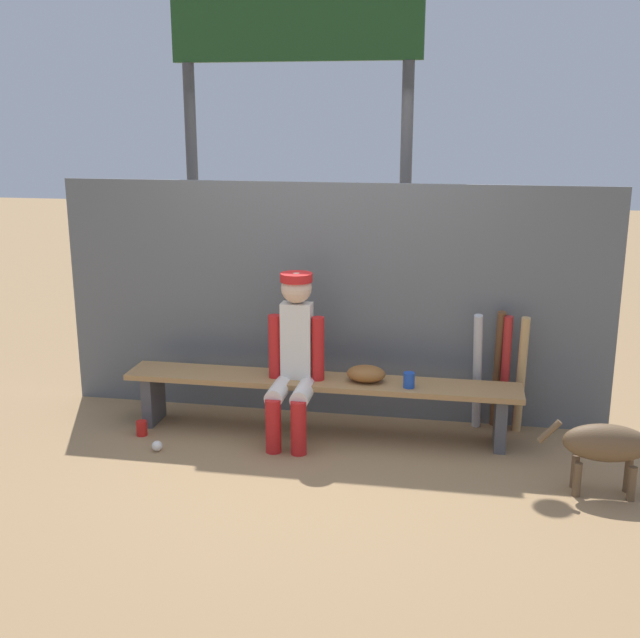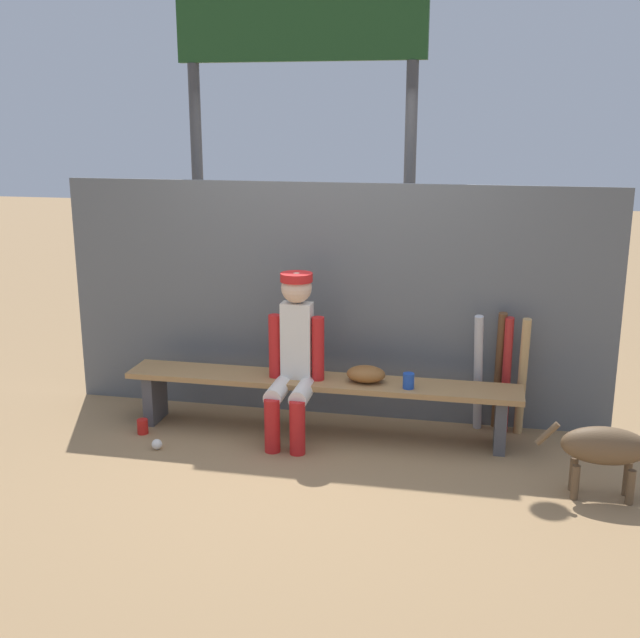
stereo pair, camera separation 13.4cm
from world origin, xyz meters
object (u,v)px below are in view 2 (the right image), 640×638
bat_wood_tan (522,377)px  cup_on_ground (143,427)px  baseball (157,444)px  bat_wood_dark (499,371)px  cup_on_bench (409,381)px  dog (614,447)px  baseball_glove (366,374)px  player_seated (294,353)px  scoreboard (308,76)px  bat_aluminum_red (506,376)px  dugout_bench (320,390)px  bat_aluminum_silver (478,373)px

bat_wood_tan → cup_on_ground: bearing=-168.6°
baseball → bat_wood_dark: bearing=20.1°
bat_wood_tan → cup_on_bench: (-0.79, -0.35, 0.03)m
cup_on_bench → dog: size_ratio=0.13×
baseball_glove → bat_wood_tan: bearing=14.1°
player_seated → baseball_glove: size_ratio=4.31×
bat_wood_dark → scoreboard: 2.89m
player_seated → cup_on_bench: size_ratio=10.97×
baseball_glove → cup_on_bench: size_ratio=2.55×
bat_aluminum_red → scoreboard: 2.96m
baseball → cup_on_bench: (1.72, 0.44, 0.44)m
scoreboard → dugout_bench: bearing=-74.1°
bat_aluminum_red → dog: size_ratio=1.06×
player_seated → baseball: player_seated is taller
cup_on_bench → bat_aluminum_silver: bearing=35.7°
bat_aluminum_red → bat_wood_tan: 0.11m
cup_on_ground → scoreboard: scoreboard is taller
baseball → scoreboard: bearing=70.3°
baseball → bat_wood_tan: bearing=17.5°
bat_aluminum_silver → bat_wood_tan: size_ratio=1.02×
player_seated → scoreboard: 2.45m
cup_on_ground → dog: dog is taller
bat_wood_dark → bat_wood_tan: (0.17, -0.07, -0.01)m
cup_on_ground → cup_on_bench: size_ratio=1.00×
bat_aluminum_silver → dog: 1.22m
baseball → cup_on_ground: 0.32m
bat_aluminum_silver → cup_on_ground: (-2.41, -0.54, -0.40)m
bat_wood_dark → scoreboard: scoreboard is taller
cup_on_bench → scoreboard: bearing=125.8°
bat_aluminum_silver → bat_aluminum_red: bearing=5.3°
player_seated → cup_on_ground: player_seated is taller
baseball → dog: dog is taller
dugout_bench → baseball_glove: size_ratio=10.32×
baseball_glove → scoreboard: (-0.73, 1.37, 2.11)m
player_seated → cup_on_ground: 1.27m
baseball → dog: 3.04m
bat_aluminum_silver → baseball: bat_aluminum_silver is taller
bat_aluminum_red → bat_wood_dark: bearing=133.1°
dugout_bench → scoreboard: 2.67m
bat_wood_dark → player_seated: bearing=-162.7°
player_seated → baseball: 1.16m
player_seated → bat_wood_dark: 1.52m
dugout_bench → baseball_glove: bearing=0.0°
dugout_bench → baseball_glove: 0.37m
bat_wood_tan → cup_on_bench: 0.86m
baseball_glove → cup_on_ground: 1.70m
baseball_glove → bat_wood_dark: 1.00m
bat_aluminum_silver → bat_wood_dark: (0.15, 0.08, 0.00)m
bat_wood_tan → dugout_bench: bearing=-169.1°
bat_wood_dark → dog: size_ratio=1.09×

